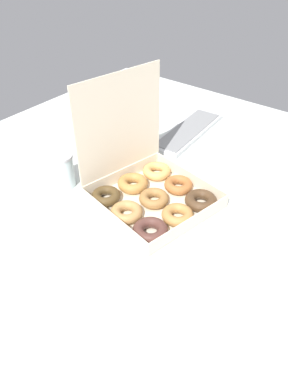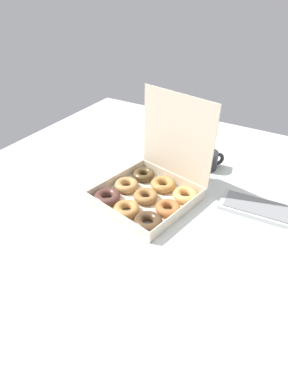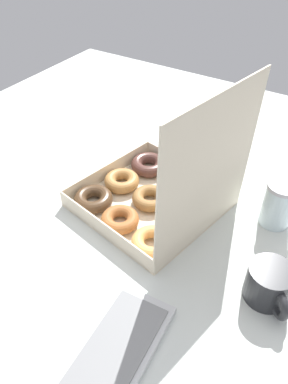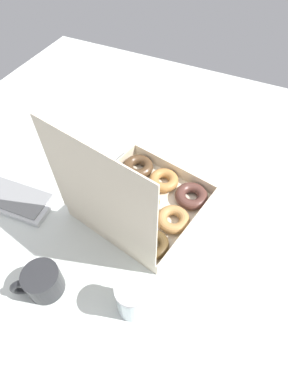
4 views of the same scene
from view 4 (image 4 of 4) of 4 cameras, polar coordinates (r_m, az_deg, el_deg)
The scene contains 5 objects.
ground_plane at distance 98.67cm, azimuth -2.24°, elevation -2.44°, with size 180.00×180.00×2.00cm, color silver.
donut_box at distance 93.16cm, azimuth -0.50°, elevation -1.69°, with size 40.31×41.01×38.99cm.
coffee_mug at distance 84.29cm, azimuth -18.90°, elevation -15.86°, with size 11.59×10.91×8.37cm.
glass_jar at distance 76.63cm, azimuth -2.30°, elevation -19.58°, with size 7.97×7.97×12.35cm.
paper_napkin at distance 112.74cm, azimuth 14.27°, elevation 5.30°, with size 11.67×9.92×0.15cm, color white.
Camera 4 is at (-28.36, 50.91, 78.63)cm, focal length 28.00 mm.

